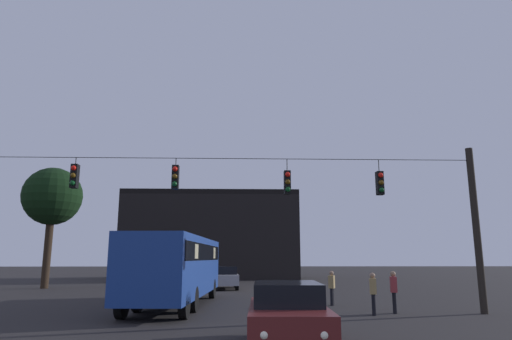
# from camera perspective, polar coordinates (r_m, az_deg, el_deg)

# --- Properties ---
(ground_plane) EXTENTS (168.00, 168.00, 0.00)m
(ground_plane) POSITION_cam_1_polar(r_m,az_deg,el_deg) (29.38, -2.84, -15.39)
(ground_plane) COLOR black
(ground_plane) RESTS_ON ground
(overhead_signal_span) EXTENTS (19.89, 0.44, 6.54)m
(overhead_signal_span) POSITION_cam_1_polar(r_m,az_deg,el_deg) (17.45, -3.36, -5.59)
(overhead_signal_span) COLOR black
(overhead_signal_span) RESTS_ON ground
(city_bus) EXTENTS (3.11, 11.12, 3.00)m
(city_bus) POSITION_cam_1_polar(r_m,az_deg,el_deg) (20.63, -10.09, -11.80)
(city_bus) COLOR navy
(city_bus) RESTS_ON ground
(car_near_right) EXTENTS (1.99, 4.40, 1.52)m
(car_near_right) POSITION_cam_1_polar(r_m,az_deg,el_deg) (11.15, 4.08, -18.04)
(car_near_right) COLOR #511919
(car_near_right) RESTS_ON ground
(car_far_left) EXTENTS (2.02, 4.41, 1.52)m
(car_far_left) POSITION_cam_1_polar(r_m,az_deg,el_deg) (31.57, -4.05, -13.64)
(car_far_left) COLOR #99999E
(car_far_left) RESTS_ON ground
(pedestrian_crossing_left) EXTENTS (0.32, 0.41, 1.56)m
(pedestrian_crossing_left) POSITION_cam_1_polar(r_m,az_deg,el_deg) (17.79, 14.90, -14.91)
(pedestrian_crossing_left) COLOR black
(pedestrian_crossing_left) RESTS_ON ground
(pedestrian_crossing_center) EXTENTS (0.36, 0.43, 1.53)m
(pedestrian_crossing_center) POSITION_cam_1_polar(r_m,az_deg,el_deg) (20.98, 9.76, -14.56)
(pedestrian_crossing_center) COLOR black
(pedestrian_crossing_center) RESTS_ON ground
(pedestrian_crossing_right) EXTENTS (0.32, 0.41, 1.60)m
(pedestrian_crossing_right) POSITION_cam_1_polar(r_m,az_deg,el_deg) (18.62, 17.38, -14.53)
(pedestrian_crossing_right) COLOR black
(pedestrian_crossing_right) RESTS_ON ground
(corner_building) EXTENTS (17.84, 8.49, 8.86)m
(corner_building) POSITION_cam_1_polar(r_m,az_deg,el_deg) (47.93, -5.72, -8.45)
(corner_building) COLOR black
(corner_building) RESTS_ON ground
(tree_left_silhouette) EXTENTS (4.19, 4.19, 8.62)m
(tree_left_silhouette) POSITION_cam_1_polar(r_m,az_deg,el_deg) (35.51, -24.82, -3.21)
(tree_left_silhouette) COLOR #2D2116
(tree_left_silhouette) RESTS_ON ground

